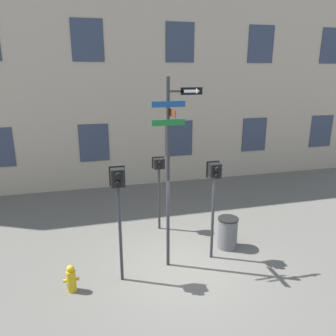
# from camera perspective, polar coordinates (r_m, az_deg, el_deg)

# --- Properties ---
(ground_plane) EXTENTS (60.00, 60.00, 0.00)m
(ground_plane) POSITION_cam_1_polar(r_m,az_deg,el_deg) (9.50, 2.80, -17.05)
(ground_plane) COLOR #595651
(building_facade) EXTENTS (24.00, 0.63, 12.99)m
(building_facade) POSITION_cam_1_polar(r_m,az_deg,el_deg) (15.40, -5.91, 21.00)
(building_facade) COLOR tan
(building_facade) RESTS_ON ground_plane
(street_sign_pole) EXTENTS (1.30, 0.91, 5.13)m
(street_sign_pole) POSITION_cam_1_polar(r_m,az_deg,el_deg) (8.40, 0.42, 1.29)
(street_sign_pole) COLOR #2D2D33
(street_sign_pole) RESTS_ON ground_plane
(pedestrian_signal_left) EXTENTS (0.38, 0.40, 3.06)m
(pedestrian_signal_left) POSITION_cam_1_polar(r_m,az_deg,el_deg) (8.02, -8.62, -4.37)
(pedestrian_signal_left) COLOR #2D2D33
(pedestrian_signal_left) RESTS_ON ground_plane
(pedestrian_signal_right) EXTENTS (0.37, 0.40, 2.89)m
(pedestrian_signal_right) POSITION_cam_1_polar(r_m,az_deg,el_deg) (9.08, 8.04, -2.86)
(pedestrian_signal_right) COLOR #2D2D33
(pedestrian_signal_right) RESTS_ON ground_plane
(pedestrian_signal_across) EXTENTS (0.41, 0.40, 2.54)m
(pedestrian_signal_across) POSITION_cam_1_polar(r_m,az_deg,el_deg) (10.83, -1.58, -0.97)
(pedestrian_signal_across) COLOR #2D2D33
(pedestrian_signal_across) RESTS_ON ground_plane
(fire_hydrant) EXTENTS (0.39, 0.23, 0.71)m
(fire_hydrant) POSITION_cam_1_polar(r_m,az_deg,el_deg) (8.83, -16.49, -17.97)
(fire_hydrant) COLOR gold
(fire_hydrant) RESTS_ON ground_plane
(trash_bin) EXTENTS (0.63, 0.63, 0.98)m
(trash_bin) POSITION_cam_1_polar(r_m,az_deg,el_deg) (10.40, 10.33, -11.02)
(trash_bin) COLOR #59595B
(trash_bin) RESTS_ON ground_plane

